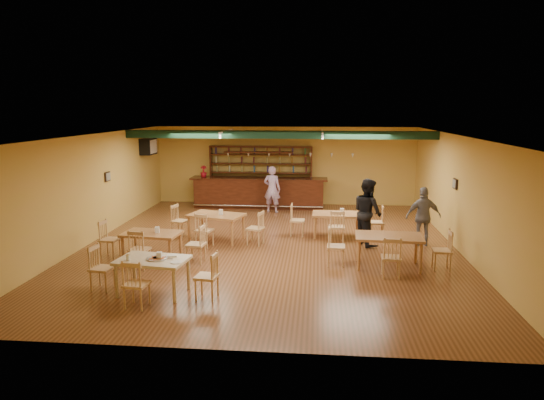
# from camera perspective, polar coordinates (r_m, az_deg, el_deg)

# --- Properties ---
(floor) EXTENTS (12.00, 12.00, 0.00)m
(floor) POSITION_cam_1_polar(r_m,az_deg,el_deg) (13.59, -0.21, -5.24)
(floor) COLOR #573319
(floor) RESTS_ON ground
(ceiling_beam) EXTENTS (10.00, 0.30, 0.25)m
(ceiling_beam) POSITION_cam_1_polar(r_m,az_deg,el_deg) (15.88, 0.75, 7.58)
(ceiling_beam) COLOR black
(ceiling_beam) RESTS_ON ceiling
(track_rail_left) EXTENTS (0.05, 2.50, 0.05)m
(track_rail_left) POSITION_cam_1_polar(r_m,az_deg,el_deg) (16.71, -5.30, 7.93)
(track_rail_left) COLOR silver
(track_rail_left) RESTS_ON ceiling
(track_rail_right) EXTENTS (0.05, 2.50, 0.05)m
(track_rail_right) POSITION_cam_1_polar(r_m,az_deg,el_deg) (16.42, 5.84, 7.88)
(track_rail_right) COLOR silver
(track_rail_right) RESTS_ON ceiling
(ac_unit) EXTENTS (0.34, 0.70, 0.48)m
(ac_unit) POSITION_cam_1_polar(r_m,az_deg,el_deg) (18.29, -14.14, 6.04)
(ac_unit) COLOR silver
(ac_unit) RESTS_ON wall_left
(picture_left) EXTENTS (0.04, 0.34, 0.28)m
(picture_left) POSITION_cam_1_polar(r_m,az_deg,el_deg) (15.46, -18.53, 2.59)
(picture_left) COLOR black
(picture_left) RESTS_ON wall_left
(picture_right) EXTENTS (0.04, 0.34, 0.28)m
(picture_right) POSITION_cam_1_polar(r_m,az_deg,el_deg) (14.15, 20.46, 1.77)
(picture_right) COLOR black
(picture_right) RESTS_ON wall_right
(bar_counter) EXTENTS (5.12, 0.85, 1.13)m
(bar_counter) POSITION_cam_1_polar(r_m,az_deg,el_deg) (18.56, -1.52, 0.86)
(bar_counter) COLOR black
(bar_counter) RESTS_ON ground
(back_bar_hutch) EXTENTS (3.96, 0.40, 2.28)m
(back_bar_hutch) POSITION_cam_1_polar(r_m,az_deg,el_deg) (19.09, -1.30, 2.88)
(back_bar_hutch) COLOR black
(back_bar_hutch) RESTS_ON ground
(poinsettia) EXTENTS (0.31, 0.31, 0.44)m
(poinsettia) POSITION_cam_1_polar(r_m,az_deg,el_deg) (18.80, -7.94, 3.31)
(poinsettia) COLOR #A00E1A
(poinsettia) RESTS_ON bar_counter
(dining_table_a) EXTENTS (1.70, 1.29, 0.75)m
(dining_table_a) POSITION_cam_1_polar(r_m,az_deg,el_deg) (14.08, -6.45, -3.15)
(dining_table_a) COLOR #AB703D
(dining_table_a) RESTS_ON ground
(dining_table_b) EXTENTS (1.41, 0.86, 0.70)m
(dining_table_b) POSITION_cam_1_polar(r_m,az_deg,el_deg) (14.50, 7.48, -2.88)
(dining_table_b) COLOR #AB703D
(dining_table_b) RESTS_ON ground
(dining_table_c) EXTENTS (1.47, 0.97, 0.69)m
(dining_table_c) POSITION_cam_1_polar(r_m,az_deg,el_deg) (12.59, -13.71, -5.21)
(dining_table_c) COLOR #AB703D
(dining_table_c) RESTS_ON ground
(dining_table_d) EXTENTS (1.59, 1.00, 0.77)m
(dining_table_d) POSITION_cam_1_polar(r_m,az_deg,el_deg) (11.98, 13.31, -5.81)
(dining_table_d) COLOR #AB703D
(dining_table_d) RESTS_ON ground
(near_table) EXTENTS (1.48, 1.05, 0.74)m
(near_table) POSITION_cam_1_polar(r_m,az_deg,el_deg) (10.33, -13.60, -8.59)
(near_table) COLOR tan
(near_table) RESTS_ON ground
(pizza_tray) EXTENTS (0.55, 0.55, 0.01)m
(pizza_tray) POSITION_cam_1_polar(r_m,az_deg,el_deg) (10.18, -13.16, -6.62)
(pizza_tray) COLOR silver
(pizza_tray) RESTS_ON near_table
(parmesan_shaker) EXTENTS (0.08, 0.08, 0.11)m
(parmesan_shaker) POSITION_cam_1_polar(r_m,az_deg,el_deg) (10.22, -16.34, -6.44)
(parmesan_shaker) COLOR #EAE5C6
(parmesan_shaker) RESTS_ON near_table
(napkin_stack) EXTENTS (0.23, 0.19, 0.03)m
(napkin_stack) POSITION_cam_1_polar(r_m,az_deg,el_deg) (10.28, -11.51, -6.33)
(napkin_stack) COLOR white
(napkin_stack) RESTS_ON near_table
(pizza_server) EXTENTS (0.33, 0.19, 0.00)m
(pizza_server) POSITION_cam_1_polar(r_m,az_deg,el_deg) (10.18, -12.28, -6.53)
(pizza_server) COLOR silver
(pizza_server) RESTS_ON pizza_tray
(side_plate) EXTENTS (0.25, 0.25, 0.01)m
(side_plate) POSITION_cam_1_polar(r_m,az_deg,el_deg) (9.87, -11.06, -7.09)
(side_plate) COLOR white
(side_plate) RESTS_ON near_table
(patron_bar) EXTENTS (0.68, 0.51, 1.68)m
(patron_bar) POSITION_cam_1_polar(r_m,az_deg,el_deg) (17.64, 0.01, 1.26)
(patron_bar) COLOR #844BA3
(patron_bar) RESTS_ON ground
(patron_right_a) EXTENTS (1.03, 1.12, 1.84)m
(patron_right_a) POSITION_cam_1_polar(r_m,az_deg,el_deg) (13.66, 11.01, -1.37)
(patron_right_a) COLOR black
(patron_right_a) RESTS_ON ground
(patron_right_b) EXTENTS (0.98, 0.48, 1.62)m
(patron_right_b) POSITION_cam_1_polar(r_m,az_deg,el_deg) (13.99, 17.14, -1.83)
(patron_right_b) COLOR gray
(patron_right_b) RESTS_ON ground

